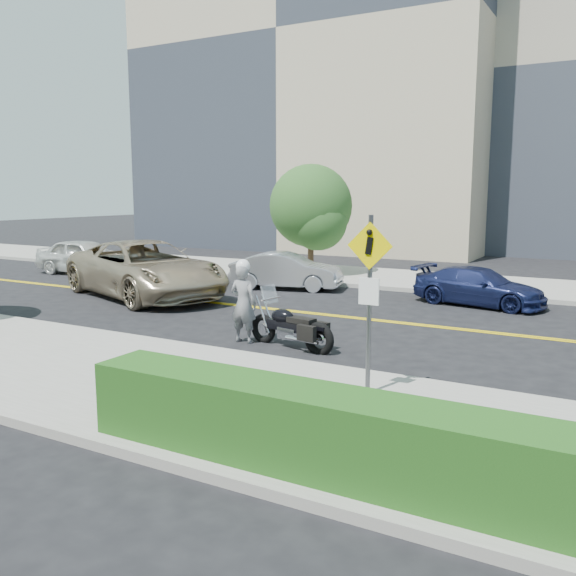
{
  "coord_description": "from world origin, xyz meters",
  "views": [
    {
      "loc": [
        7.85,
        -15.59,
        3.52
      ],
      "look_at": [
        0.72,
        -2.82,
        1.2
      ],
      "focal_mm": 38.0,
      "sensor_mm": 36.0,
      "label": 1
    }
  ],
  "objects_px": {
    "motorcycle": "(291,318)",
    "parked_car_silver": "(286,271)",
    "parked_car_blue": "(479,287)",
    "motorcyclist": "(243,301)",
    "pedestrian_sign": "(369,288)",
    "parked_car_white": "(85,257)",
    "suv": "(146,269)"
  },
  "relations": [
    {
      "from": "motorcycle",
      "to": "parked_car_silver",
      "type": "height_order",
      "value": "motorcycle"
    },
    {
      "from": "motorcyclist",
      "to": "motorcycle",
      "type": "distance_m",
      "value": 1.25
    },
    {
      "from": "parked_car_silver",
      "to": "parked_car_blue",
      "type": "relative_size",
      "value": 0.99
    },
    {
      "from": "parked_car_blue",
      "to": "motorcyclist",
      "type": "bearing_deg",
      "value": 163.59
    },
    {
      "from": "parked_car_white",
      "to": "pedestrian_sign",
      "type": "bearing_deg",
      "value": -122.96
    },
    {
      "from": "parked_car_blue",
      "to": "suv",
      "type": "bearing_deg",
      "value": 121.27
    },
    {
      "from": "parked_car_silver",
      "to": "motorcycle",
      "type": "bearing_deg",
      "value": -164.33
    },
    {
      "from": "motorcycle",
      "to": "parked_car_silver",
      "type": "distance_m",
      "value": 8.49
    },
    {
      "from": "motorcyclist",
      "to": "suv",
      "type": "xyz_separation_m",
      "value": [
        -6.34,
        3.67,
        -0.04
      ]
    },
    {
      "from": "motorcycle",
      "to": "parked_car_silver",
      "type": "relative_size",
      "value": 0.56
    },
    {
      "from": "motorcyclist",
      "to": "motorcycle",
      "type": "bearing_deg",
      "value": -175.65
    },
    {
      "from": "motorcycle",
      "to": "parked_car_blue",
      "type": "xyz_separation_m",
      "value": [
        2.59,
        7.44,
        -0.1
      ]
    },
    {
      "from": "suv",
      "to": "parked_car_blue",
      "type": "height_order",
      "value": "suv"
    },
    {
      "from": "suv",
      "to": "parked_car_silver",
      "type": "distance_m",
      "value": 5.04
    },
    {
      "from": "parked_car_blue",
      "to": "parked_car_silver",
      "type": "bearing_deg",
      "value": 101.04
    },
    {
      "from": "motorcyclist",
      "to": "suv",
      "type": "height_order",
      "value": "motorcyclist"
    },
    {
      "from": "pedestrian_sign",
      "to": "motorcycle",
      "type": "distance_m",
      "value": 4.06
    },
    {
      "from": "pedestrian_sign",
      "to": "suv",
      "type": "height_order",
      "value": "pedestrian_sign"
    },
    {
      "from": "parked_car_white",
      "to": "parked_car_blue",
      "type": "distance_m",
      "value": 16.45
    },
    {
      "from": "parked_car_silver",
      "to": "parked_car_blue",
      "type": "height_order",
      "value": "parked_car_silver"
    },
    {
      "from": "parked_car_silver",
      "to": "parked_car_white",
      "type": "bearing_deg",
      "value": 79.61
    },
    {
      "from": "suv",
      "to": "parked_car_silver",
      "type": "height_order",
      "value": "suv"
    },
    {
      "from": "motorcyclist",
      "to": "parked_car_white",
      "type": "height_order",
      "value": "motorcyclist"
    },
    {
      "from": "motorcycle",
      "to": "parked_car_white",
      "type": "height_order",
      "value": "parked_car_white"
    },
    {
      "from": "pedestrian_sign",
      "to": "parked_car_white",
      "type": "xyz_separation_m",
      "value": [
        -16.72,
        9.23,
        -1.2
      ]
    },
    {
      "from": "parked_car_silver",
      "to": "parked_car_blue",
      "type": "bearing_deg",
      "value": -103.6
    },
    {
      "from": "suv",
      "to": "parked_car_silver",
      "type": "xyz_separation_m",
      "value": [
        3.29,
        3.8,
        -0.28
      ]
    },
    {
      "from": "suv",
      "to": "motorcyclist",
      "type": "bearing_deg",
      "value": -99.75
    },
    {
      "from": "motorcycle",
      "to": "parked_car_white",
      "type": "relative_size",
      "value": 0.51
    },
    {
      "from": "motorcyclist",
      "to": "parked_car_blue",
      "type": "xyz_separation_m",
      "value": [
        3.8,
        7.56,
        -0.39
      ]
    },
    {
      "from": "motorcycle",
      "to": "parked_car_blue",
      "type": "distance_m",
      "value": 7.88
    },
    {
      "from": "parked_car_white",
      "to": "parked_car_blue",
      "type": "relative_size",
      "value": 1.09
    }
  ]
}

